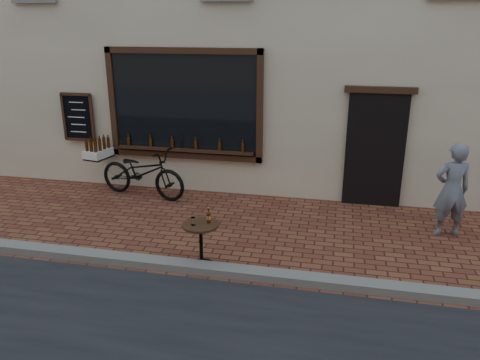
# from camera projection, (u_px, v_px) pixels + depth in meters

# --- Properties ---
(ground) EXTENTS (90.00, 90.00, 0.00)m
(ground) POSITION_uv_depth(u_px,v_px,m) (240.00, 283.00, 6.48)
(ground) COLOR #5F2B1E
(ground) RESTS_ON ground
(kerb) EXTENTS (90.00, 0.25, 0.12)m
(kerb) POSITION_uv_depth(u_px,v_px,m) (243.00, 272.00, 6.65)
(kerb) COLOR slate
(kerb) RESTS_ON ground
(cargo_bicycle) EXTENTS (2.34, 1.07, 1.11)m
(cargo_bicycle) POSITION_uv_depth(u_px,v_px,m) (141.00, 172.00, 9.58)
(cargo_bicycle) COLOR black
(cargo_bicycle) RESTS_ON ground
(bistro_table) EXTENTS (0.54, 0.54, 0.92)m
(bistro_table) POSITION_uv_depth(u_px,v_px,m) (201.00, 236.00, 6.78)
(bistro_table) COLOR black
(bistro_table) RESTS_ON ground
(pedestrian) EXTENTS (0.65, 0.50, 1.60)m
(pedestrian) POSITION_uv_depth(u_px,v_px,m) (452.00, 190.00, 7.72)
(pedestrian) COLOR slate
(pedestrian) RESTS_ON ground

